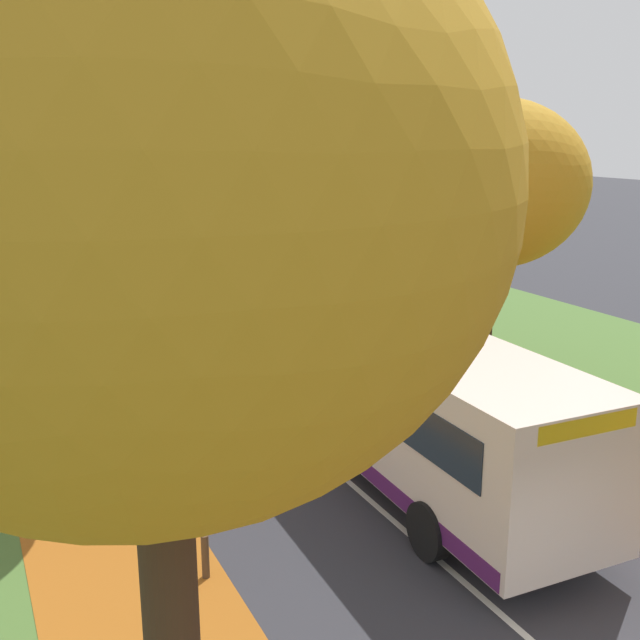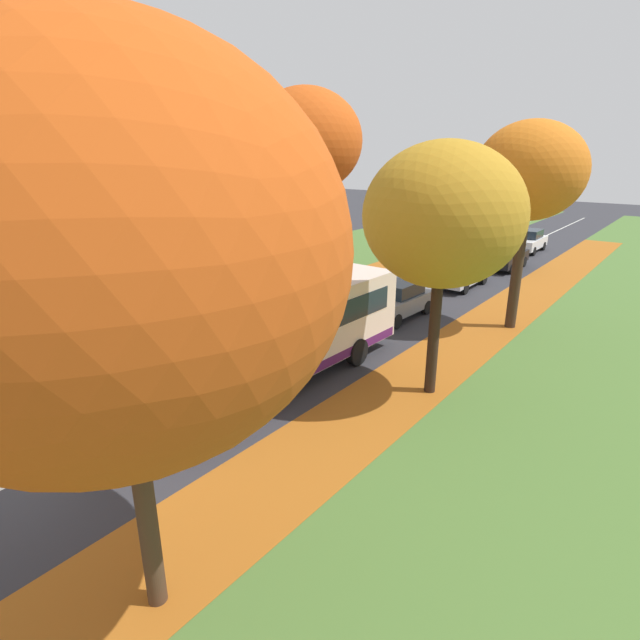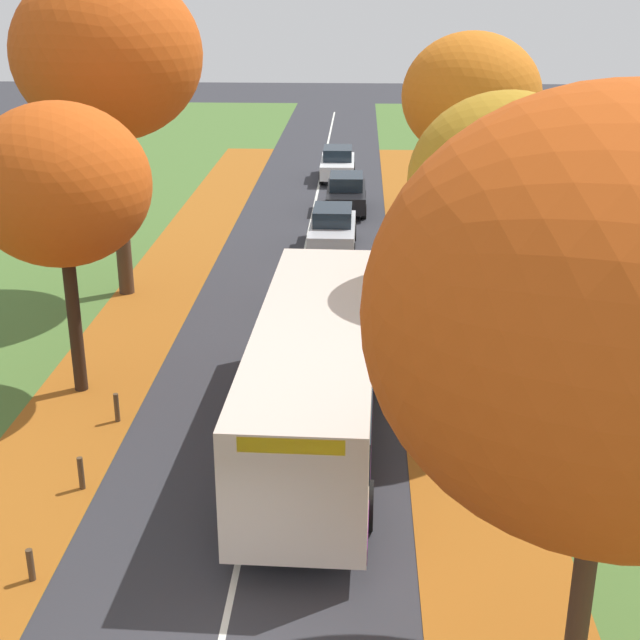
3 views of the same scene
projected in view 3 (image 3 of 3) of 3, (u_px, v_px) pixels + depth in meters
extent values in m
cube|color=#476B2D|center=(45.00, 268.00, 31.99)|extent=(12.00, 90.00, 0.01)
cube|color=#9E5619|center=(131.00, 333.00, 26.20)|extent=(2.80, 60.00, 0.00)
cube|color=#476B2D|center=(562.00, 276.00, 31.20)|extent=(12.00, 90.00, 0.01)
cube|color=#9E5619|center=(445.00, 338.00, 25.81)|extent=(2.80, 60.00, 0.00)
cube|color=silver|center=(300.00, 272.00, 31.59)|extent=(0.12, 80.00, 0.01)
cylinder|color=black|center=(75.00, 322.00, 21.96)|extent=(0.33, 0.33, 3.68)
ellipsoid|color=#C64C14|center=(60.00, 185.00, 20.72)|extent=(4.26, 4.26, 3.83)
cylinder|color=#422D1E|center=(120.00, 212.00, 28.54)|extent=(0.49, 0.49, 5.47)
ellipsoid|color=#C64C14|center=(107.00, 54.00, 26.78)|extent=(5.73, 5.73, 5.16)
cylinder|color=#422D1E|center=(582.00, 594.00, 12.40)|extent=(0.32, 0.32, 3.54)
ellipsoid|color=#C64C14|center=(617.00, 317.00, 10.91)|extent=(6.32, 6.32, 5.69)
cylinder|color=black|center=(495.00, 327.00, 21.53)|extent=(0.34, 0.34, 3.75)
ellipsoid|color=#B27F1E|center=(506.00, 182.00, 20.24)|extent=(4.52, 4.52, 4.07)
cylinder|color=#382619|center=(464.00, 224.00, 28.47)|extent=(0.43, 0.43, 4.82)
ellipsoid|color=orange|center=(471.00, 96.00, 27.03)|extent=(4.23, 4.23, 3.81)
cylinder|color=#4C3823|center=(31.00, 565.00, 15.37)|extent=(0.12, 0.12, 0.63)
cylinder|color=#4C3823|center=(81.00, 473.00, 18.11)|extent=(0.12, 0.12, 0.73)
cylinder|color=#4C3823|center=(117.00, 408.00, 20.87)|extent=(0.12, 0.12, 0.72)
cube|color=beige|center=(316.00, 372.00, 19.43)|extent=(2.78, 10.46, 2.50)
cube|color=#19232D|center=(292.00, 483.00, 14.53)|extent=(2.30, 0.16, 1.30)
cube|color=#19232D|center=(316.00, 356.00, 19.29)|extent=(2.78, 9.22, 0.80)
cube|color=#4C1951|center=(316.00, 416.00, 19.82)|extent=(2.79, 10.26, 0.32)
cube|color=yellow|center=(291.00, 445.00, 14.25)|extent=(1.75, 0.13, 0.28)
cylinder|color=black|center=(365.00, 505.00, 16.81)|extent=(0.33, 0.97, 0.96)
cylinder|color=black|center=(241.00, 500.00, 16.97)|extent=(0.33, 0.97, 0.96)
cylinder|color=black|center=(371.00, 372.00, 22.47)|extent=(0.33, 0.97, 0.96)
cylinder|color=black|center=(278.00, 369.00, 22.63)|extent=(0.33, 0.97, 0.96)
cube|color=slate|center=(321.00, 292.00, 27.57)|extent=(1.87, 4.27, 0.70)
cube|color=#19232D|center=(322.00, 271.00, 27.47)|extent=(1.53, 2.07, 0.60)
cylinder|color=black|center=(344.00, 319.00, 26.42)|extent=(0.25, 0.65, 0.64)
cylinder|color=black|center=(291.00, 317.00, 26.55)|extent=(0.25, 0.65, 0.64)
cylinder|color=black|center=(349.00, 290.00, 28.84)|extent=(0.25, 0.65, 0.64)
cylinder|color=black|center=(301.00, 288.00, 28.97)|extent=(0.25, 0.65, 0.64)
cube|color=#B7BABF|center=(332.00, 233.00, 33.98)|extent=(1.73, 4.21, 0.70)
cube|color=#19232D|center=(333.00, 215.00, 33.89)|extent=(1.46, 2.03, 0.60)
cylinder|color=black|center=(352.00, 251.00, 32.86)|extent=(0.22, 0.64, 0.64)
cylinder|color=black|center=(310.00, 251.00, 32.94)|extent=(0.22, 0.64, 0.64)
cylinder|color=black|center=(353.00, 233.00, 35.28)|extent=(0.22, 0.64, 0.64)
cylinder|color=black|center=(314.00, 232.00, 35.36)|extent=(0.22, 0.64, 0.64)
cube|color=black|center=(346.00, 196.00, 39.57)|extent=(1.72, 4.21, 0.70)
cube|color=#19232D|center=(346.00, 181.00, 39.47)|extent=(1.46, 2.02, 0.60)
cylinder|color=black|center=(364.00, 211.00, 38.45)|extent=(0.22, 0.64, 0.64)
cylinder|color=black|center=(328.00, 211.00, 38.51)|extent=(0.22, 0.64, 0.64)
cylinder|color=black|center=(363.00, 197.00, 40.88)|extent=(0.22, 0.64, 0.64)
cylinder|color=black|center=(329.00, 197.00, 40.94)|extent=(0.22, 0.64, 0.64)
cube|color=silver|center=(338.00, 166.00, 45.83)|extent=(1.73, 4.21, 0.70)
cube|color=#19232D|center=(338.00, 153.00, 45.73)|extent=(1.46, 2.03, 0.60)
cylinder|color=black|center=(353.00, 179.00, 44.71)|extent=(0.22, 0.64, 0.64)
cylinder|color=black|center=(321.00, 178.00, 44.77)|extent=(0.22, 0.64, 0.64)
cylinder|color=black|center=(353.00, 168.00, 47.14)|extent=(0.22, 0.64, 0.64)
cylinder|color=black|center=(323.00, 168.00, 47.19)|extent=(0.22, 0.64, 0.64)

